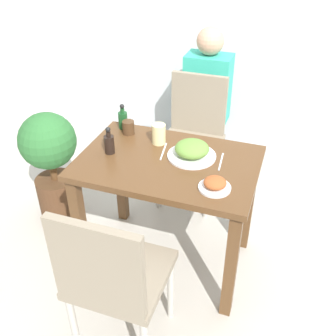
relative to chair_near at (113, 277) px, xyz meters
The scene contains 14 objects.
ground_plane 0.84m from the chair_near, 87.50° to the left, with size 16.00×16.00×0.00m, color #B7B2A8.
dining_table 0.66m from the chair_near, 87.50° to the left, with size 0.96×0.65×0.74m.
chair_near is the anchor object (origin of this frame).
chair_far 1.38m from the chair_near, 91.18° to the left, with size 0.42×0.42×0.92m.
food_plate 0.79m from the chair_near, 79.27° to the left, with size 0.26×0.26×0.09m.
side_plate 0.63m from the chair_near, 56.47° to the left, with size 0.16×0.16×0.06m.
drink_cup 0.94m from the chair_near, 108.68° to the left, with size 0.07×0.07×0.08m.
juice_glass 0.86m from the chair_near, 95.70° to the left, with size 0.08×0.08×0.12m.
sauce_bottle 1.02m from the chair_near, 110.95° to the left, with size 0.06×0.06×0.16m.
condiment_bottle 0.75m from the chair_near, 115.60° to the left, with size 0.06×0.06×0.16m.
fork_utensil 0.76m from the chair_near, 91.87° to the left, with size 0.04×0.18×0.00m.
spoon_utensil 0.82m from the chair_near, 67.62° to the left, with size 0.02×0.17×0.00m.
potted_plant_left 1.21m from the chair_near, 136.09° to the left, with size 0.38×0.38×0.78m.
person_figure 1.76m from the chair_near, 91.03° to the left, with size 0.34×0.22×1.17m.
Camera 1 is at (0.58, -1.68, 1.87)m, focal length 42.00 mm.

